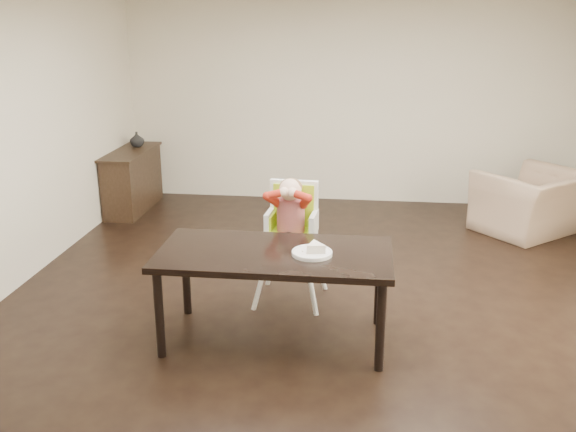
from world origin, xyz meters
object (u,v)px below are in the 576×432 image
Objects in this scene: high_chair at (291,214)px; sideboard at (133,180)px; dining_table at (275,261)px; armchair at (532,192)px.

sideboard is (-2.39, 2.50, -0.40)m from high_chair.
high_chair is (0.04, 0.79, 0.13)m from dining_table.
dining_table is at bearing -88.68° from high_chair.
dining_table is 4.05m from sideboard.
high_chair is at bearing -46.31° from sideboard.
dining_table is 1.43× the size of sideboard.
dining_table is at bearing 7.99° from armchair.
armchair is at bearing -3.72° from sideboard.
sideboard is at bearing 125.57° from dining_table.
sideboard is at bearing 137.86° from high_chair.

